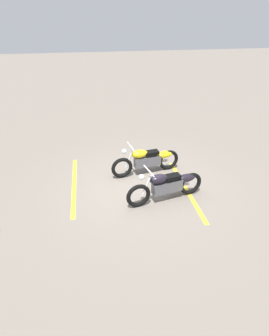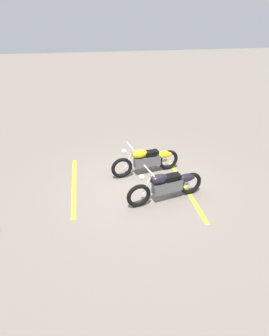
# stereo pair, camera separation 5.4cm
# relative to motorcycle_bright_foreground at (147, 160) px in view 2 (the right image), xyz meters

# --- Properties ---
(ground_plane) EXTENTS (60.00, 60.00, 0.00)m
(ground_plane) POSITION_rel_motorcycle_bright_foreground_xyz_m (0.27, 0.76, -0.46)
(ground_plane) COLOR slate
(motorcycle_bright_foreground) EXTENTS (2.22, 0.70, 1.04)m
(motorcycle_bright_foreground) POSITION_rel_motorcycle_bright_foreground_xyz_m (0.00, 0.00, 0.00)
(motorcycle_bright_foreground) COLOR black
(motorcycle_bright_foreground) RESTS_ON ground
(motorcycle_dark_foreground) EXTENTS (2.21, 0.75, 1.04)m
(motorcycle_dark_foreground) POSITION_rel_motorcycle_bright_foreground_xyz_m (-0.21, 1.50, 0.00)
(motorcycle_dark_foreground) COLOR black
(motorcycle_dark_foreground) RESTS_ON ground
(parking_stripe_near) EXTENTS (0.15, 3.20, 0.01)m
(parking_stripe_near) POSITION_rel_motorcycle_bright_foreground_xyz_m (-0.91, 1.11, -0.46)
(parking_stripe_near) COLOR yellow
(parking_stripe_near) RESTS_ON ground
(parking_stripe_mid) EXTENTS (0.15, 3.20, 0.01)m
(parking_stripe_mid) POSITION_rel_motorcycle_bright_foreground_xyz_m (2.29, 0.33, -0.46)
(parking_stripe_mid) COLOR yellow
(parking_stripe_mid) RESTS_ON ground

